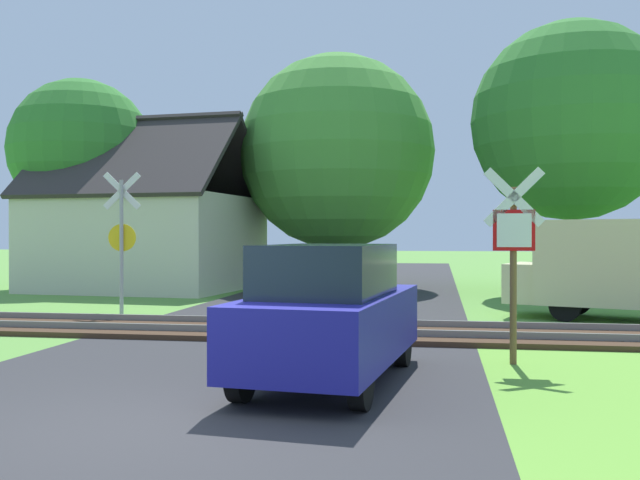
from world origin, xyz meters
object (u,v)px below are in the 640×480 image
(stop_sign_near, at_px, (514,248))
(house, at_px, (149,237))
(tree_left, at_px, (81,150))
(tree_right, at_px, (572,121))
(tree_center, at_px, (337,152))
(crossing_sign_far, at_px, (122,234))
(parked_car, at_px, (330,313))
(mail_truck, at_px, (631,265))

(stop_sign_near, bearing_deg, house, -50.47)
(tree_left, xyz_separation_m, tree_right, (16.94, -0.40, 0.53))
(stop_sign_near, xyz_separation_m, tree_center, (-4.78, 15.14, 3.25))
(stop_sign_near, bearing_deg, tree_center, -73.52)
(crossing_sign_far, height_order, tree_center, tree_center)
(crossing_sign_far, relative_size, house, 0.45)
(stop_sign_near, distance_m, tree_left, 19.46)
(stop_sign_near, xyz_separation_m, tree_left, (-13.88, 13.25, 3.27))
(house, bearing_deg, crossing_sign_far, -65.79)
(house, bearing_deg, parked_car, -54.15)
(house, distance_m, mail_truck, 16.00)
(stop_sign_near, height_order, tree_center, tree_center)
(tree_right, height_order, tree_center, tree_right)
(stop_sign_near, distance_m, crossing_sign_far, 9.60)
(crossing_sign_far, relative_size, tree_left, 0.45)
(crossing_sign_far, xyz_separation_m, tree_center, (3.55, 10.37, 3.04))
(crossing_sign_far, relative_size, tree_right, 0.39)
(house, distance_m, tree_left, 4.14)
(crossing_sign_far, bearing_deg, tree_center, 61.09)
(tree_right, bearing_deg, crossing_sign_far, -144.66)
(crossing_sign_far, height_order, parked_car, crossing_sign_far)
(tree_right, distance_m, mail_truck, 8.17)
(parked_car, bearing_deg, mail_truck, 60.34)
(tree_left, height_order, mail_truck, tree_left)
(crossing_sign_far, xyz_separation_m, mail_truck, (11.43, 1.12, -0.68))
(stop_sign_near, height_order, crossing_sign_far, crossing_sign_far)
(stop_sign_near, bearing_deg, tree_left, -44.71)
(house, distance_m, tree_center, 7.42)
(house, relative_size, tree_left, 1.00)
(tree_center, bearing_deg, parked_car, -82.13)
(stop_sign_near, height_order, mail_truck, stop_sign_near)
(stop_sign_near, relative_size, mail_truck, 0.55)
(stop_sign_near, relative_size, tree_left, 0.38)
(stop_sign_near, relative_size, house, 0.38)
(parked_car, bearing_deg, stop_sign_near, 41.28)
(stop_sign_near, distance_m, house, 17.20)
(stop_sign_near, relative_size, tree_center, 0.34)
(tree_right, bearing_deg, parked_car, -110.77)
(house, relative_size, mail_truck, 1.44)
(tree_center, distance_m, mail_truck, 12.71)
(stop_sign_near, bearing_deg, mail_truck, -118.81)
(crossing_sign_far, height_order, tree_right, tree_right)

